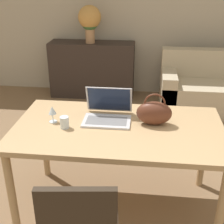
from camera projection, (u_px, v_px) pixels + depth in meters
wall_back at (146, 6)px, 4.65m from camera, size 10.00×0.06×2.70m
dining_table at (118, 136)px, 2.40m from camera, size 1.60×0.89×0.78m
sideboard at (92, 69)px, 4.87m from camera, size 1.29×0.40×0.85m
laptop at (108, 111)px, 2.47m from camera, size 0.37×0.32×0.24m
drinking_glass at (64, 122)px, 2.33m from camera, size 0.07×0.07×0.09m
wine_glass at (52, 111)px, 2.40m from camera, size 0.06×0.06×0.13m
handbag at (154, 113)px, 2.37m from camera, size 0.27×0.14×0.25m
flower_vase at (90, 20)px, 4.51m from camera, size 0.34×0.34×0.54m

